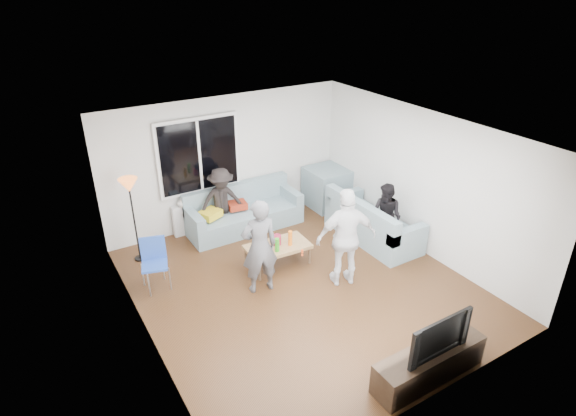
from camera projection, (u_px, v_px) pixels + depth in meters
floor at (302, 286)px, 7.86m from camera, size 5.00×5.50×0.04m
ceiling at (304, 132)px, 6.68m from camera, size 5.00×5.50×0.04m
wall_back at (227, 161)px, 9.39m from camera, size 5.00×0.04×2.60m
wall_front at (441, 316)px, 5.15m from camera, size 5.00×0.04×2.60m
wall_left at (138, 262)px, 6.10m from camera, size 0.04×5.50×2.60m
wall_right at (422, 182)px, 8.44m from camera, size 0.04×5.50×2.60m
window_frame at (199, 155)px, 8.94m from camera, size 1.62×0.06×1.47m
window_glass at (199, 156)px, 8.90m from camera, size 1.50×0.02×1.35m
window_mullion at (200, 156)px, 8.90m from camera, size 0.05×0.03×1.35m
radiator at (205, 215)px, 9.46m from camera, size 1.30×0.12×0.62m
potted_plant at (221, 190)px, 9.39m from camera, size 0.19×0.16×0.33m
vase at (182, 202)px, 9.05m from camera, size 0.21×0.21×0.18m
sofa_back_section at (244, 209)px, 9.44m from camera, size 2.30×0.85×0.85m
sofa_right_section at (373, 218)px, 9.07m from camera, size 2.00×0.85×0.85m
sofa_corner at (328, 187)px, 10.39m from camera, size 0.85×0.85×0.85m
cushion_yellow at (210, 214)px, 9.05m from camera, size 0.47×0.44×0.14m
cushion_red at (237, 205)px, 9.39m from camera, size 0.40×0.35×0.13m
coffee_table at (278, 255)px, 8.31m from camera, size 1.13×0.66×0.40m
pitcher at (276, 240)px, 8.22m from camera, size 0.17×0.17×0.17m
side_chair at (155, 265)px, 7.61m from camera, size 0.50×0.50×0.86m
floor_lamp at (134, 221)px, 8.23m from camera, size 0.32×0.32×1.56m
player_left at (259, 247)px, 7.40m from camera, size 0.64×0.47×1.60m
player_right at (346, 238)px, 7.57m from camera, size 1.07×0.71×1.69m
spectator_right at (386, 216)px, 8.72m from camera, size 0.61×0.70×1.24m
spectator_back at (222, 202)px, 9.14m from camera, size 0.94×0.62×1.36m
tv_console at (429, 364)px, 5.98m from camera, size 1.60×0.40×0.44m
television at (435, 333)px, 5.75m from camera, size 0.97×0.13×0.56m
bottle_c at (274, 237)px, 8.31m from camera, size 0.07×0.07×0.18m
bottle_a at (262, 243)px, 8.08m from camera, size 0.07×0.07×0.23m
bottle_d at (290, 238)px, 8.17m from camera, size 0.07×0.07×0.27m
bottle_b at (277, 245)px, 8.00m from camera, size 0.08×0.08×0.24m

